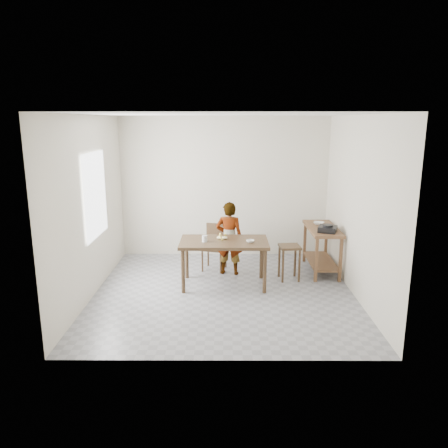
{
  "coord_description": "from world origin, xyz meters",
  "views": [
    {
      "loc": [
        0.03,
        -6.4,
        2.62
      ],
      "look_at": [
        0.0,
        0.4,
        1.0
      ],
      "focal_mm": 35.0,
      "sensor_mm": 36.0,
      "label": 1
    }
  ],
  "objects_px": {
    "dining_table": "(224,263)",
    "stool": "(289,262)",
    "prep_counter": "(321,249)",
    "child": "(229,238)",
    "dining_chair": "(214,248)"
  },
  "relations": [
    {
      "from": "dining_table",
      "to": "prep_counter",
      "type": "distance_m",
      "value": 1.86
    },
    {
      "from": "dining_table",
      "to": "child",
      "type": "height_order",
      "value": "child"
    },
    {
      "from": "stool",
      "to": "prep_counter",
      "type": "bearing_deg",
      "value": 34.24
    },
    {
      "from": "child",
      "to": "stool",
      "type": "bearing_deg",
      "value": 174.41
    },
    {
      "from": "prep_counter",
      "to": "stool",
      "type": "xyz_separation_m",
      "value": [
        -0.63,
        -0.43,
        -0.1
      ]
    },
    {
      "from": "dining_table",
      "to": "stool",
      "type": "height_order",
      "value": "dining_table"
    },
    {
      "from": "dining_chair",
      "to": "stool",
      "type": "xyz_separation_m",
      "value": [
        1.27,
        -0.49,
        -0.11
      ]
    },
    {
      "from": "child",
      "to": "dining_table",
      "type": "bearing_deg",
      "value": 90.87
    },
    {
      "from": "prep_counter",
      "to": "dining_chair",
      "type": "bearing_deg",
      "value": 178.02
    },
    {
      "from": "dining_table",
      "to": "stool",
      "type": "distance_m",
      "value": 1.13
    },
    {
      "from": "dining_table",
      "to": "child",
      "type": "relative_size",
      "value": 1.1
    },
    {
      "from": "child",
      "to": "stool",
      "type": "relative_size",
      "value": 2.16
    },
    {
      "from": "child",
      "to": "dining_chair",
      "type": "height_order",
      "value": "child"
    },
    {
      "from": "prep_counter",
      "to": "child",
      "type": "relative_size",
      "value": 0.94
    },
    {
      "from": "child",
      "to": "dining_chair",
      "type": "distance_m",
      "value": 0.41
    }
  ]
}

